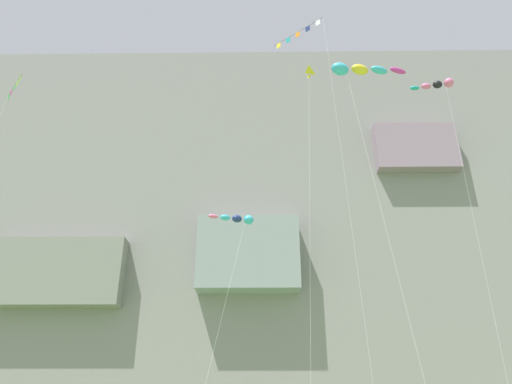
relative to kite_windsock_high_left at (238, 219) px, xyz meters
The scene contains 6 objects.
cliff_face 50.06m from the kite_windsock_high_left, 90.33° to the left, with size 180.00×34.15×55.03m.
kite_windsock_high_left is the anchor object (origin of this frame).
kite_banner_mid_left 18.37m from the kite_windsock_high_left, 38.49° to the left, with size 4.97×6.16×32.48m.
kite_delta_near_cliff 15.42m from the kite_windsock_high_left, 44.65° to the left, with size 1.85×4.73×28.44m.
kite_windsock_low_left 27.27m from the kite_windsock_high_left, 26.65° to the left, with size 4.24×4.83×30.93m.
kite_windsock_low_right 12.12m from the kite_windsock_high_left, 27.02° to the right, with size 5.19×3.24×21.91m.
Camera 1 is at (1.75, -3.66, 1.51)m, focal length 33.31 mm.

